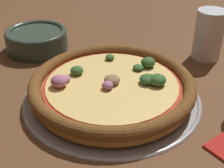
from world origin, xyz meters
name	(u,v)px	position (x,y,z in m)	size (l,w,h in m)	color
ground_plane	(112,98)	(0.00, 0.00, 0.00)	(3.00, 3.00, 0.00)	brown
pizza_tray	(112,96)	(0.00, 0.00, 0.00)	(0.31, 0.31, 0.01)	#9E9EA3
pizza	(112,86)	(0.00, 0.00, 0.03)	(0.29, 0.29, 0.04)	#BC7F42
bowl_near	(37,39)	(0.26, 0.05, 0.03)	(0.14, 0.14, 0.05)	#334238
drinking_cup	(209,35)	(0.04, -0.26, 0.05)	(0.06, 0.06, 0.11)	silver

